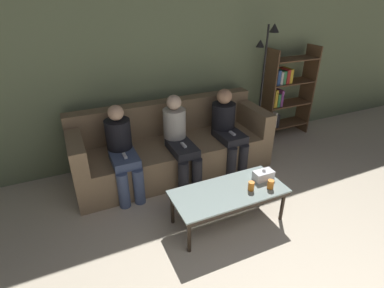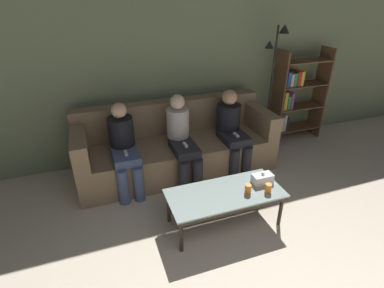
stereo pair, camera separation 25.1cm
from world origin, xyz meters
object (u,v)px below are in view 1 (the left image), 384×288
Objects in this scene: standing_lamp at (264,75)px; bookshelf at (283,93)px; seated_person_left_end at (122,149)px; seated_person_mid_right at (227,127)px; cup_near_right at (271,184)px; cup_near_left at (251,186)px; tissue_box at (263,175)px; seated_person_mid_left at (179,139)px; coffee_table at (229,194)px; couch at (172,148)px.

bookshelf is at bearing 14.65° from standing_lamp.
seated_person_mid_right is at bearing 0.43° from seated_person_left_end.
standing_lamp reaches higher than bookshelf.
standing_lamp is (0.95, 1.53, 0.68)m from cup_near_right.
cup_near_right is 0.09× the size of seated_person_left_end.
cup_near_left and cup_near_right have the same top height.
seated_person_mid_left is at bearing 122.21° from tissue_box.
seated_person_mid_left is (-0.37, 1.07, 0.14)m from cup_near_left.
coffee_table is at bearing -176.19° from tissue_box.
bookshelf is (1.46, 1.50, 0.28)m from tissue_box.
cup_near_left is at bearing -74.52° from couch.
coffee_table is 0.45m from cup_near_right.
seated_person_mid_left is (-1.52, -0.40, -0.54)m from standing_lamp.
seated_person_mid_left is at bearing -165.19° from standing_lamp.
seated_person_mid_left is at bearing 108.94° from cup_near_left.
couch is 26.45× the size of cup_near_right.
cup_near_right is at bearing -101.37° from tissue_box.
standing_lamp is 1.03m from seated_person_mid_right.
standing_lamp is at bearing 24.56° from seated_person_mid_right.
coffee_table is at bearing 161.26° from cup_near_right.
seated_person_left_end is (-0.71, -0.23, 0.25)m from couch.
seated_person_left_end is at bearing 134.72° from cup_near_left.
coffee_table is at bearing -81.21° from seated_person_mid_left.
bookshelf is 1.45m from seated_person_mid_right.
bookshelf is at bearing 48.21° from cup_near_right.
seated_person_mid_left reaches higher than seated_person_mid_right.
cup_near_left is 0.09× the size of seated_person_left_end.
cup_near_right is at bearing -18.74° from coffee_table.
cup_near_right is 1.18m from seated_person_mid_right.
seated_person_left_end is at bearing 138.10° from cup_near_right.
tissue_box is 1.65m from seated_person_left_end.
seated_person_mid_right is (-0.80, -0.37, -0.54)m from standing_lamp.
coffee_table is at bearing -118.85° from seated_person_mid_right.
seated_person_left_end reaches higher than tissue_box.
seated_person_mid_left is at bearing 116.75° from cup_near_right.
couch reaches higher than cup_near_right.
cup_near_left is at bearing -128.08° from standing_lamp.
bookshelf is 1.32× the size of seated_person_mid_left.
couch is 1.25m from coffee_table.
tissue_box is 1.01m from seated_person_mid_right.
seated_person_mid_right is (0.15, 1.16, 0.14)m from cup_near_right.
cup_near_left is (0.37, -1.32, 0.12)m from couch.
couch is at bearing 162.75° from seated_person_mid_right.
tissue_box is at bearing -57.79° from seated_person_mid_left.
standing_lamp is (-0.54, -0.14, 0.39)m from bookshelf.
tissue_box is at bearing -134.21° from bookshelf.
seated_person_mid_left reaches higher than seated_person_left_end.
cup_near_right is at bearing -16.24° from cup_near_left.
tissue_box is at bearing -124.01° from standing_lamp.
couch reaches higher than tissue_box.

